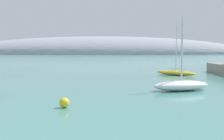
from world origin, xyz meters
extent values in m
ellipsoid|color=#999EA8|center=(-14.17, 257.09, 0.00)|extent=(287.42, 71.70, 33.71)
ellipsoid|color=white|center=(9.97, 22.02, 0.55)|extent=(6.83, 4.11, 1.10)
cylinder|color=silver|center=(9.97, 22.02, 4.52)|extent=(0.19, 0.19, 6.85)
cube|color=silver|center=(10.24, 22.11, 1.45)|extent=(2.80, 0.94, 0.10)
ellipsoid|color=yellow|center=(13.17, 39.69, 0.42)|extent=(6.79, 6.53, 0.83)
cylinder|color=silver|center=(13.17, 39.69, 4.79)|extent=(0.14, 0.14, 7.92)
cube|color=silver|center=(13.42, 39.45, 1.18)|extent=(2.59, 2.44, 0.10)
sphere|color=yellow|center=(-1.08, 13.05, 0.39)|extent=(0.78, 0.78, 0.78)
camera|label=1|loc=(2.96, -7.63, 4.48)|focal=43.87mm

